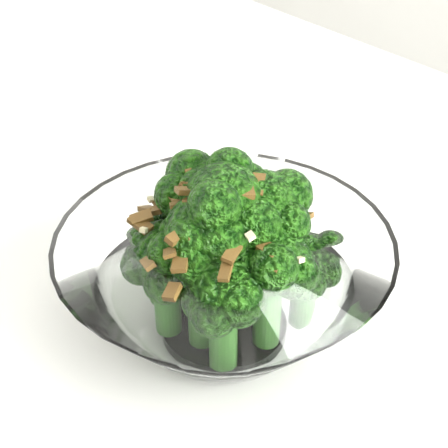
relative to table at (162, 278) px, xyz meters
The scene contains 2 objects.
table is the anchor object (origin of this frame).
broccoli_dish 0.18m from the table, 31.89° to the right, with size 0.20×0.20×0.12m.
Camera 1 is at (0.43, -0.38, 1.06)m, focal length 55.00 mm.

